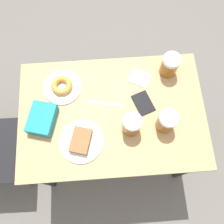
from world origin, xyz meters
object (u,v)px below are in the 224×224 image
(beer_mug_left, at_px, (170,65))
(fork, at_px, (105,103))
(beer_mug_center, at_px, (132,125))
(napkin_folded, at_px, (139,78))
(blue_pouch, at_px, (42,119))
(plate_with_donut, at_px, (62,86))
(beer_mug_right, at_px, (167,121))
(passport_near_edge, at_px, (143,103))
(plate_with_cake, at_px, (81,141))

(beer_mug_left, bearing_deg, fork, 115.14)
(beer_mug_center, bearing_deg, napkin_folded, -14.99)
(beer_mug_left, bearing_deg, blue_pouch, 109.42)
(plate_with_donut, xyz_separation_m, beer_mug_right, (-0.25, -0.53, 0.05))
(fork, bearing_deg, beer_mug_right, -115.41)
(passport_near_edge, bearing_deg, fork, 86.36)
(plate_with_cake, xyz_separation_m, napkin_folded, (0.34, -0.33, -0.01))
(plate_with_cake, distance_m, blue_pouch, 0.23)
(fork, bearing_deg, plate_with_cake, 146.45)
(beer_mug_right, height_order, napkin_folded, beer_mug_right)
(plate_with_donut, xyz_separation_m, beer_mug_left, (0.06, -0.59, 0.05))
(plate_with_donut, height_order, beer_mug_right, beer_mug_right)
(beer_mug_left, relative_size, napkin_folded, 0.96)
(plate_with_donut, height_order, beer_mug_left, beer_mug_left)
(passport_near_edge, bearing_deg, beer_mug_left, -40.59)
(plate_with_cake, relative_size, beer_mug_left, 1.68)
(blue_pouch, bearing_deg, plate_with_donut, -28.73)
(beer_mug_left, distance_m, napkin_folded, 0.18)
(beer_mug_right, relative_size, napkin_folded, 0.96)
(napkin_folded, bearing_deg, beer_mug_right, -160.54)
(plate_with_cake, xyz_separation_m, beer_mug_right, (0.06, -0.43, 0.05))
(plate_with_cake, xyz_separation_m, passport_near_edge, (0.19, -0.34, -0.01))
(fork, bearing_deg, passport_near_edge, -93.64)
(plate_with_cake, distance_m, beer_mug_right, 0.44)
(passport_near_edge, bearing_deg, beer_mug_right, -143.82)
(napkin_folded, bearing_deg, passport_near_edge, -178.30)
(beer_mug_center, height_order, fork, beer_mug_center)
(fork, bearing_deg, beer_mug_center, -139.67)
(plate_with_cake, relative_size, fork, 1.29)
(napkin_folded, relative_size, fork, 0.80)
(beer_mug_right, bearing_deg, blue_pouch, 83.70)
(beer_mug_left, relative_size, beer_mug_right, 1.00)
(beer_mug_right, xyz_separation_m, passport_near_edge, (0.13, 0.09, -0.06))
(plate_with_cake, xyz_separation_m, beer_mug_left, (0.37, -0.49, 0.05))
(beer_mug_left, bearing_deg, beer_mug_right, 168.75)
(beer_mug_right, height_order, fork, beer_mug_right)
(beer_mug_center, distance_m, napkin_folded, 0.30)
(plate_with_donut, bearing_deg, passport_near_edge, -106.08)
(fork, bearing_deg, plate_with_donut, 63.81)
(beer_mug_left, relative_size, blue_pouch, 0.69)
(napkin_folded, height_order, blue_pouch, blue_pouch)
(plate_with_cake, relative_size, beer_mug_right, 1.68)
(beer_mug_center, distance_m, passport_near_edge, 0.17)
(beer_mug_left, distance_m, blue_pouch, 0.73)
(passport_near_edge, bearing_deg, beer_mug_center, 148.86)
(plate_with_donut, distance_m, beer_mug_right, 0.59)
(beer_mug_center, xyz_separation_m, fork, (0.15, 0.12, -0.07))
(beer_mug_right, bearing_deg, napkin_folded, 19.46)
(beer_mug_right, relative_size, fork, 0.77)
(beer_mug_center, bearing_deg, plate_with_cake, 101.71)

